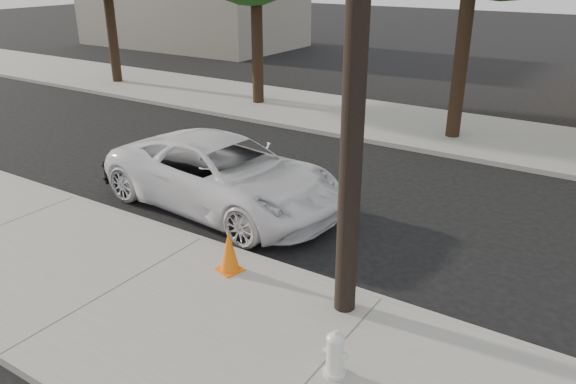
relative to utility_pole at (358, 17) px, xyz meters
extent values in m
plane|color=black|center=(-3.60, 2.70, -4.70)|extent=(120.00, 120.00, 0.00)
cube|color=gray|center=(-3.60, -1.60, -4.62)|extent=(90.00, 4.40, 0.15)
cube|color=gray|center=(-3.60, 11.20, -4.62)|extent=(90.00, 5.00, 0.15)
cube|color=#9E9B93|center=(-3.60, 0.60, -4.62)|extent=(90.00, 0.12, 0.16)
cube|color=gray|center=(-23.60, 22.70, -2.20)|extent=(14.00, 8.00, 5.00)
cylinder|color=black|center=(0.00, 0.00, -0.05)|extent=(0.34, 0.34, 9.00)
cylinder|color=black|center=(-17.60, 10.70, -2.30)|extent=(0.44, 0.44, 4.50)
cylinder|color=black|center=(-9.60, 10.90, -2.42)|extent=(0.44, 0.44, 4.25)
cylinder|color=black|center=(-1.60, 10.50, -2.17)|extent=(0.44, 0.44, 4.75)
imported|color=white|center=(-4.39, 2.35, -3.87)|extent=(6.16, 3.24, 1.65)
cylinder|color=silver|center=(0.63, -1.50, -4.52)|extent=(0.32, 0.32, 0.06)
cylinder|color=silver|center=(0.63, -1.50, -4.27)|extent=(0.24, 0.24, 0.55)
ellipsoid|color=silver|center=(0.63, -1.50, -3.98)|extent=(0.26, 0.26, 0.18)
cylinder|color=silver|center=(0.63, -1.50, -4.22)|extent=(0.36, 0.18, 0.11)
cylinder|color=silver|center=(0.63, -1.50, -4.22)|extent=(0.18, 0.21, 0.14)
cube|color=orange|center=(-2.30, -0.09, -4.54)|extent=(0.51, 0.51, 0.02)
cone|color=orange|center=(-2.30, -0.09, -4.15)|extent=(0.46, 0.46, 0.80)
camera|label=1|loc=(3.45, -6.99, 0.69)|focal=35.00mm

